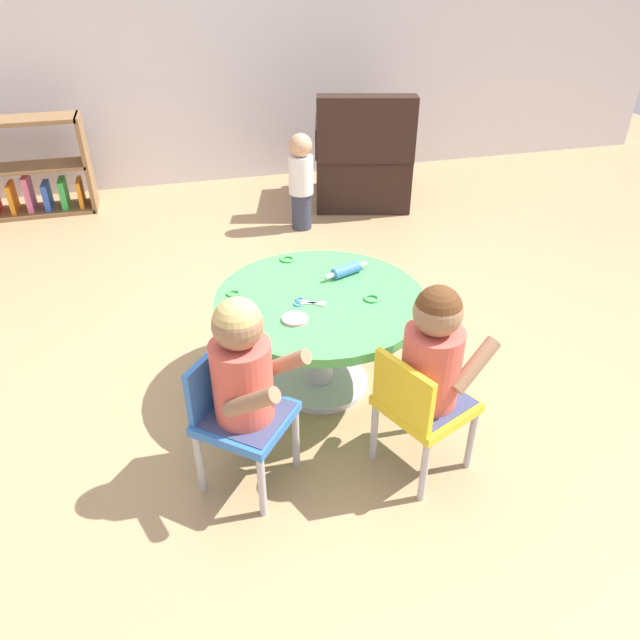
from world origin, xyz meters
TOP-DOWN VIEW (x-y plane):
  - ground_plane at (0.00, 0.00)m, footprint 10.00×10.00m
  - craft_table at (0.00, 0.00)m, footprint 0.90×0.90m
  - child_chair_left at (-0.43, -0.46)m, footprint 0.42×0.42m
  - seated_child_left at (-0.40, -0.49)m, footprint 0.44×0.43m
  - child_chair_right at (0.22, -0.59)m, footprint 0.39×0.39m
  - seated_child_right at (0.26, -0.58)m, footprint 0.42×0.38m
  - bookshelf_low at (-1.56, 2.55)m, footprint 0.93×0.28m
  - armchair_dark at (0.91, 2.15)m, footprint 0.86×0.88m
  - toddler_standing at (0.33, 1.76)m, footprint 0.17×0.17m
  - rolling_pin at (0.16, 0.16)m, footprint 0.22×0.10m
  - craft_scissors at (-0.07, -0.03)m, footprint 0.14×0.10m
  - playdough_blob_0 at (-0.14, -0.15)m, footprint 0.10×0.10m
  - cookie_cutter_0 at (0.20, -0.08)m, footprint 0.07×0.07m
  - cookie_cutter_1 at (-0.35, 0.12)m, footprint 0.06×0.06m
  - cookie_cutter_2 at (-0.06, 0.37)m, footprint 0.07×0.07m

SIDE VIEW (x-z plane):
  - ground_plane at x=0.00m, z-range 0.00..0.00m
  - bookshelf_low at x=-1.56m, z-range -0.05..0.65m
  - child_chair_left at x=-0.43m, z-range 0.04..0.57m
  - child_chair_right at x=0.22m, z-range 0.04..0.57m
  - armchair_dark at x=0.91m, z-range -0.12..0.73m
  - craft_table at x=0.00m, z-range 0.12..0.59m
  - toddler_standing at x=0.33m, z-range 0.02..0.70m
  - craft_scissors at x=-0.07m, z-range 0.47..0.47m
  - cookie_cutter_0 at x=0.20m, z-range 0.47..0.48m
  - cookie_cutter_1 at x=-0.35m, z-range 0.47..0.48m
  - cookie_cutter_2 at x=-0.06m, z-range 0.47..0.48m
  - playdough_blob_0 at x=-0.14m, z-range 0.47..0.48m
  - rolling_pin at x=0.16m, z-range 0.47..0.52m
  - seated_child_left at x=-0.40m, z-range 0.28..0.79m
  - seated_child_right at x=0.26m, z-range 0.28..0.79m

